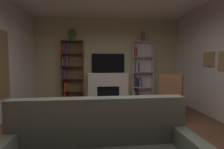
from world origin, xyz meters
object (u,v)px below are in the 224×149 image
object	(u,v)px
bookshelf_left	(71,71)
potted_plant	(72,34)
vase_with_flowers	(143,37)
fireplace	(108,87)
bookshelf_right	(139,74)
armchair	(166,98)
tv	(108,63)
coffee_table	(100,131)

from	to	relation	value
bookshelf_left	potted_plant	world-z (taller)	potted_plant
potted_plant	vase_with_flowers	world-z (taller)	vase_with_flowers
bookshelf_left	fireplace	bearing A→B (deg)	-0.38
bookshelf_right	fireplace	bearing A→B (deg)	-179.96
potted_plant	vase_with_flowers	size ratio (longest dim) A/B	0.82
bookshelf_left	armchair	world-z (taller)	bookshelf_left
fireplace	bookshelf_right	xyz separation A→B (m)	(1.10, 0.00, 0.43)
potted_plant	armchair	xyz separation A→B (m)	(2.46, -1.77, -1.78)
fireplace	vase_with_flowers	size ratio (longest dim) A/B	3.21
bookshelf_left	armchair	xyz separation A→B (m)	(2.54, -1.82, -0.56)
fireplace	bookshelf_left	bearing A→B (deg)	179.62
fireplace	vase_with_flowers	bearing A→B (deg)	-2.17
bookshelf_right	potted_plant	distance (m)	2.65
tv	potted_plant	bearing A→B (deg)	-174.21
tv	bookshelf_right	distance (m)	1.17
bookshelf_left	potted_plant	distance (m)	1.22
bookshelf_left	armchair	size ratio (longest dim) A/B	1.96
armchair	coffee_table	distance (m)	2.08
tv	bookshelf_right	xyz separation A→B (m)	(1.10, -0.07, -0.39)
fireplace	potted_plant	world-z (taller)	potted_plant
vase_with_flowers	coffee_table	bearing A→B (deg)	-115.27
fireplace	tv	size ratio (longest dim) A/B	1.31
potted_plant	armchair	distance (m)	3.51
fireplace	tv	distance (m)	0.82
coffee_table	bookshelf_right	bearing A→B (deg)	66.36
bookshelf_right	potted_plant	size ratio (longest dim) A/B	5.59
bookshelf_right	armchair	size ratio (longest dim) A/B	1.96
bookshelf_left	vase_with_flowers	xyz separation A→B (m)	(2.45, -0.05, 1.17)
fireplace	coffee_table	bearing A→B (deg)	-95.27
tv	armchair	xyz separation A→B (m)	(1.27, -1.89, -0.82)
fireplace	tv	bearing A→B (deg)	90.00
fireplace	coffee_table	size ratio (longest dim) A/B	2.00
fireplace	armchair	world-z (taller)	armchair
bookshelf_left	coffee_table	bearing A→B (deg)	-72.95
vase_with_flowers	tv	bearing A→B (deg)	174.20
vase_with_flowers	potted_plant	bearing A→B (deg)	179.99
tv	potted_plant	distance (m)	1.53
bookshelf_left	bookshelf_right	bearing A→B (deg)	-0.18
tv	potted_plant	size ratio (longest dim) A/B	3.01
tv	armchair	distance (m)	2.42
fireplace	potted_plant	distance (m)	2.13
bookshelf_right	vase_with_flowers	world-z (taller)	vase_with_flowers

